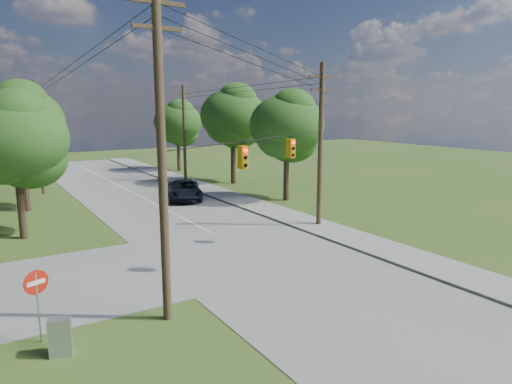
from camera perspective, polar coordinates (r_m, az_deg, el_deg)
ground at (r=19.46m, az=2.54°, el=-12.81°), size 140.00×140.00×0.00m
main_road at (r=24.40m, az=-0.27°, el=-7.85°), size 10.00×100.00×0.03m
sidewalk_east at (r=28.33m, az=11.38°, el=-5.35°), size 2.60×100.00×0.12m
pole_sw at (r=16.16m, az=-11.73°, el=5.06°), size 2.00×0.32×12.00m
pole_ne at (r=29.73m, az=8.06°, el=6.09°), size 2.00×0.32×10.50m
pole_north_e at (r=48.67m, az=-8.96°, el=7.35°), size 2.00×0.32×10.00m
pole_north_w at (r=45.07m, az=-25.52°, el=6.22°), size 2.00×0.32×10.00m
power_lines at (r=28.76m, az=-8.23°, el=13.30°), size 13.93×29.62×4.93m
traffic_signals at (r=23.08m, az=1.65°, el=5.02°), size 4.91×3.27×1.05m
tree_w_near at (r=29.83m, az=-27.92°, el=5.88°), size 6.00×6.00×8.40m
tree_w_mid at (r=37.85m, az=-27.44°, el=7.64°), size 6.40×6.40×9.22m
tree_e_near at (r=37.90m, az=3.88°, el=8.29°), size 6.20×6.20×8.81m
tree_e_mid at (r=46.60m, az=-2.92°, el=9.51°), size 6.60×6.60×9.64m
tree_e_far at (r=57.01m, az=-9.75°, el=8.57°), size 5.80×5.80×8.32m
car_main_north at (r=39.05m, az=-8.93°, el=0.25°), size 4.47×6.35×1.61m
control_cabinet at (r=16.25m, az=-23.27°, el=-16.25°), size 0.78×0.65×1.23m
do_not_enter_sign at (r=16.81m, az=-25.73°, el=-11.02°), size 0.79×0.33×2.52m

